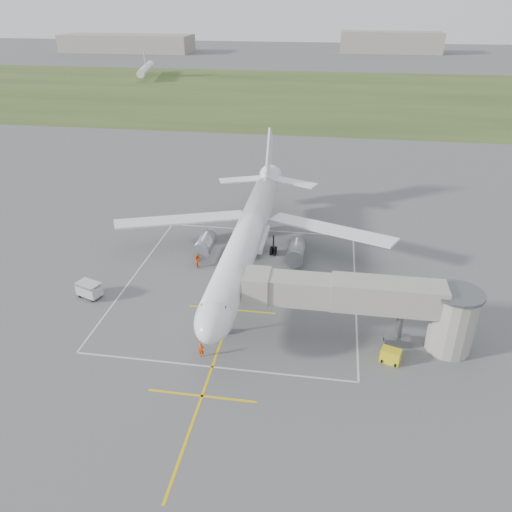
% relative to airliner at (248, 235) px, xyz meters
% --- Properties ---
extents(ground, '(700.00, 700.00, 0.00)m').
position_rel_airliner_xyz_m(ground, '(0.00, -0.75, -4.39)').
color(ground, '#525254').
rests_on(ground, ground).
extents(grass_strip, '(700.00, 120.00, 0.02)m').
position_rel_airliner_xyz_m(grass_strip, '(0.00, 129.25, -4.38)').
color(grass_strip, '#374B21').
rests_on(grass_strip, ground).
extents(apron_markings, '(28.20, 60.00, 0.01)m').
position_rel_airliner_xyz_m(apron_markings, '(0.00, -6.57, -4.38)').
color(apron_markings, yellow).
rests_on(apron_markings, ground).
extents(airliner, '(38.93, 46.75, 13.52)m').
position_rel_airliner_xyz_m(airliner, '(0.00, 0.00, 0.00)').
color(airliner, white).
rests_on(airliner, ground).
extents(jet_bridge, '(23.40, 5.00, 7.20)m').
position_rel_airliner_xyz_m(jet_bridge, '(15.72, -14.25, 0.35)').
color(jet_bridge, gray).
rests_on(jet_bridge, ground).
extents(gpu_unit, '(2.18, 1.81, 1.41)m').
position_rel_airliner_xyz_m(gpu_unit, '(17.10, -17.25, -3.70)').
color(gpu_unit, yellow).
rests_on(gpu_unit, ground).
extents(baggage_cart, '(3.20, 2.54, 1.94)m').
position_rel_airliner_xyz_m(baggage_cart, '(-17.29, -10.67, -3.40)').
color(baggage_cart, beige).
rests_on(baggage_cart, ground).
extents(ramp_worker_nose, '(0.66, 0.53, 1.59)m').
position_rel_airliner_xyz_m(ramp_worker_nose, '(-1.41, -19.34, -3.60)').
color(ramp_worker_nose, '#FD4207').
rests_on(ramp_worker_nose, ground).
extents(ramp_worker_wing, '(0.99, 1.08, 1.80)m').
position_rel_airliner_xyz_m(ramp_worker_wing, '(-6.47, -1.46, -3.49)').
color(ramp_worker_wing, '#FF4508').
rests_on(ramp_worker_wing, ground).
extents(distant_hangars, '(345.00, 49.00, 12.00)m').
position_rel_airliner_xyz_m(distant_hangars, '(-16.15, 264.44, 0.78)').
color(distant_hangars, gray).
rests_on(distant_hangars, ground).
extents(distant_aircraft, '(193.00, 35.94, 8.85)m').
position_rel_airliner_xyz_m(distant_aircraft, '(14.63, 165.24, -0.80)').
color(distant_aircraft, white).
rests_on(distant_aircraft, ground).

